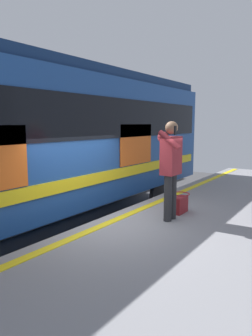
# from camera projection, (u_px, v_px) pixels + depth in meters

# --- Properties ---
(ground_plane) EXTENTS (24.71, 24.71, 0.00)m
(ground_plane) POSITION_uv_depth(u_px,v_px,m) (106.00, 269.00, 5.95)
(ground_plane) COLOR #3D3D3F
(platform) EXTENTS (15.29, 5.16, 1.05)m
(platform) POSITION_uv_depth(u_px,v_px,m) (248.00, 282.00, 4.42)
(platform) COLOR gray
(platform) RESTS_ON ground
(safety_line) EXTENTS (14.98, 0.16, 0.01)m
(safety_line) POSITION_uv_depth(u_px,v_px,m) (118.00, 219.00, 5.63)
(safety_line) COLOR yellow
(safety_line) RESTS_ON platform
(track_rail_near) EXTENTS (19.88, 0.08, 0.16)m
(track_rail_near) POSITION_uv_depth(u_px,v_px,m) (51.00, 247.00, 6.80)
(track_rail_near) COLOR slate
(track_rail_near) RESTS_ON ground
(track_rail_far) EXTENTS (19.88, 0.08, 0.16)m
(track_rail_far) POSITION_uv_depth(u_px,v_px,m) (11.00, 234.00, 7.61)
(track_rail_far) COLOR slate
(track_rail_far) RESTS_ON ground
(train_carriage) EXTENTS (11.52, 3.00, 3.88)m
(train_carriage) POSITION_uv_depth(u_px,v_px,m) (32.00, 136.00, 7.00)
(train_carriage) COLOR #1E478C
(train_carriage) RESTS_ON ground
(passenger) EXTENTS (0.57, 0.55, 1.75)m
(passenger) POSITION_uv_depth(u_px,v_px,m) (171.00, 163.00, 5.45)
(passenger) COLOR #262628
(passenger) RESTS_ON platform
(handbag) EXTENTS (0.39, 0.36, 0.38)m
(handbag) POSITION_uv_depth(u_px,v_px,m) (180.00, 204.00, 5.99)
(handbag) COLOR maroon
(handbag) RESTS_ON platform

